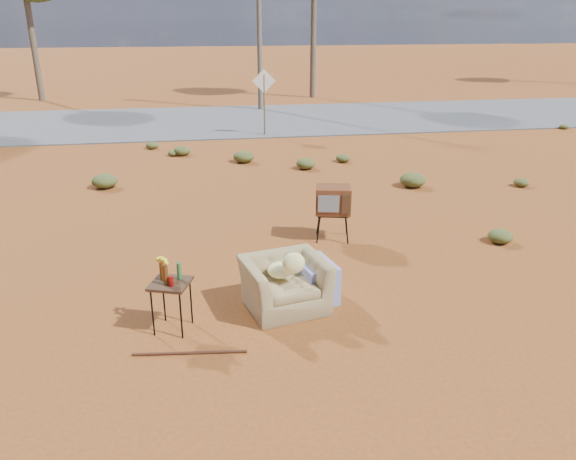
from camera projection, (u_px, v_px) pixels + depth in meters
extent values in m
plane|color=brown|center=(264.00, 311.00, 7.78)|extent=(140.00, 140.00, 0.00)
cube|color=#565659|center=(217.00, 121.00, 21.59)|extent=(140.00, 7.00, 0.04)
imported|color=olive|center=(285.00, 276.00, 7.71)|extent=(1.23, 0.94, 0.96)
ellipsoid|color=#F6EF96|center=(280.00, 270.00, 7.71)|extent=(0.35, 0.35, 0.21)
ellipsoid|color=#F6EF96|center=(293.00, 263.00, 7.47)|extent=(0.31, 0.15, 0.31)
cube|color=navy|center=(315.00, 280.00, 8.05)|extent=(0.61, 0.80, 0.56)
cube|color=black|center=(333.00, 213.00, 10.10)|extent=(0.63, 0.53, 0.03)
cylinder|color=black|center=(318.00, 230.00, 10.02)|extent=(0.03, 0.03, 0.50)
cylinder|color=black|center=(347.00, 230.00, 10.00)|extent=(0.03, 0.03, 0.50)
cylinder|color=black|center=(318.00, 222.00, 10.38)|extent=(0.03, 0.03, 0.50)
cylinder|color=black|center=(346.00, 223.00, 10.36)|extent=(0.03, 0.03, 0.50)
cube|color=brown|center=(333.00, 200.00, 10.01)|extent=(0.71, 0.60, 0.48)
cube|color=slate|center=(329.00, 204.00, 9.78)|extent=(0.37, 0.10, 0.30)
cube|color=#472D19|center=(346.00, 204.00, 9.76)|extent=(0.14, 0.05, 0.34)
cube|color=#3B2515|center=(170.00, 284.00, 7.10)|extent=(0.60, 0.60, 0.04)
cylinder|color=black|center=(152.00, 312.00, 7.07)|extent=(0.02, 0.02, 0.66)
cylinder|color=black|center=(181.00, 315.00, 7.01)|extent=(0.02, 0.02, 0.66)
cylinder|color=black|center=(164.00, 299.00, 7.42)|extent=(0.02, 0.02, 0.66)
cylinder|color=black|center=(191.00, 301.00, 7.36)|extent=(0.02, 0.02, 0.66)
cylinder|color=#4D270C|center=(162.00, 271.00, 7.11)|extent=(0.07, 0.07, 0.25)
cylinder|color=#4D270C|center=(166.00, 275.00, 6.98)|extent=(0.06, 0.06, 0.26)
cylinder|color=#285F2E|center=(179.00, 272.00, 7.12)|extent=(0.06, 0.06, 0.23)
cylinder|color=#AE110D|center=(171.00, 281.00, 6.97)|extent=(0.06, 0.06, 0.12)
cylinder|color=silver|center=(163.00, 272.00, 7.22)|extent=(0.08, 0.08, 0.13)
ellipsoid|color=yellow|center=(162.00, 261.00, 7.17)|extent=(0.15, 0.15, 0.11)
cylinder|color=#481E13|center=(190.00, 353.00, 6.78)|extent=(1.38, 0.19, 0.04)
cylinder|color=brown|center=(264.00, 106.00, 18.70)|extent=(0.06, 0.06, 2.00)
cube|color=silver|center=(264.00, 81.00, 18.42)|extent=(0.78, 0.04, 0.78)
cylinder|color=brown|center=(32.00, 34.00, 25.76)|extent=(0.28, 0.28, 6.00)
cylinder|color=brown|center=(313.00, 22.00, 26.62)|extent=(0.28, 0.28, 7.00)
cylinder|color=brown|center=(259.00, 10.00, 22.77)|extent=(0.20, 0.20, 8.00)
ellipsoid|color=#494F22|center=(500.00, 236.00, 10.08)|extent=(0.44, 0.44, 0.24)
ellipsoid|color=#494F22|center=(105.00, 181.00, 13.26)|extent=(0.60, 0.60, 0.33)
ellipsoid|color=#494F22|center=(521.00, 182.00, 13.38)|extent=(0.36, 0.36, 0.20)
ellipsoid|color=#494F22|center=(343.00, 158.00, 15.60)|extent=(0.40, 0.40, 0.22)
ellipsoid|color=#494F22|center=(173.00, 153.00, 16.28)|extent=(0.30, 0.30, 0.17)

